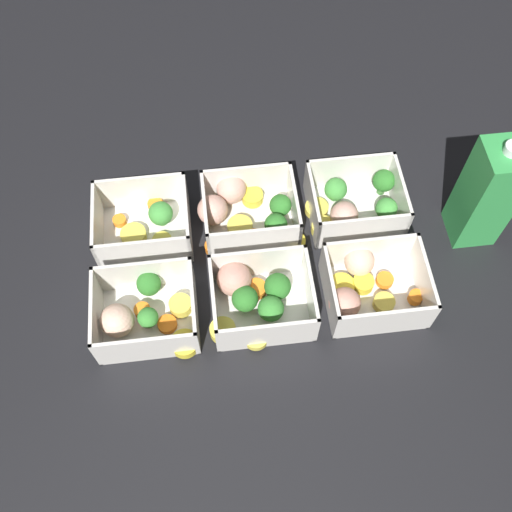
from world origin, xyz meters
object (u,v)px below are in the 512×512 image
Objects in this scene: container_far_center at (245,211)px; juice_carton at (487,194)px; container_far_left at (146,224)px; container_near_right at (366,287)px; container_far_right at (354,204)px; container_near_left at (144,314)px; container_near_center at (255,297)px.

container_far_center is 0.36m from juice_carton.
container_far_left and container_far_center have the same top height.
juice_carton is (0.35, -0.06, 0.07)m from container_far_center.
container_far_right is (0.01, 0.14, 0.00)m from container_near_right.
container_near_left is 0.15m from container_far_left.
container_near_right is at bearing -43.28° from container_far_center.
juice_carton is (0.18, -0.05, 0.07)m from container_far_right.
container_far_left is at bearing -178.16° from container_far_center.
container_far_left is (-0.15, 0.14, -0.00)m from container_near_center.
juice_carton is at bearing -16.19° from container_far_right.
container_far_left is 0.51m from juice_carton.
container_near_right is at bearing -153.64° from juice_carton.
container_near_center and container_near_right have the same top height.
juice_carton reaches higher than container_near_right.
container_far_right is at bearing 39.10° from container_near_center.
container_near_center and container_far_right have the same top height.
container_near_left is at bearing -156.01° from container_far_right.
container_near_center and container_far_left have the same top height.
juice_carton is at bearing -6.08° from container_far_left.
container_near_center is at bearing -165.45° from juice_carton.
container_far_left is at bearing 136.51° from container_near_center.
container_far_left is at bearing 173.92° from juice_carton.
container_far_left and container_far_right have the same top height.
container_far_right is (0.17, 0.14, -0.00)m from container_near_center.
juice_carton reaches higher than container_far_center.
juice_carton is (0.19, 0.09, 0.07)m from container_near_right.
juice_carton reaches higher than container_far_right.
container_near_center is 0.78× the size of juice_carton.
container_near_left is 0.99× the size of container_far_right.
container_far_right is at bearing 23.99° from container_near_left.
container_far_center is at bearing 170.48° from juice_carton.
container_near_center is at bearing 2.55° from container_near_left.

